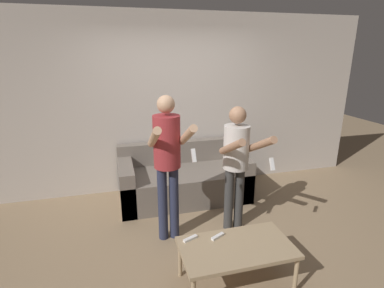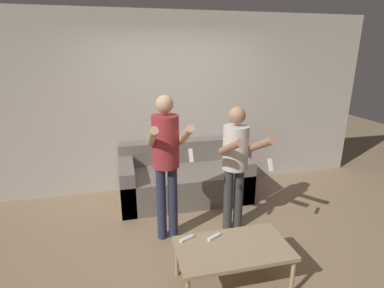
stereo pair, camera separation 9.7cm
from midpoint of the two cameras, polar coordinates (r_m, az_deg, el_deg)
name	(u,v)px [view 2 (the right image)]	position (r m, az deg, el deg)	size (l,w,h in m)	color
ground_plane	(201,243)	(3.67, 2.54, -18.28)	(14.00, 14.00, 0.00)	#937A5B
wall_back	(174,104)	(4.68, -2.92, 7.64)	(6.40, 0.06, 2.70)	beige
couch	(184,180)	(4.54, -0.87, -6.80)	(1.88, 0.91, 0.79)	slate
person_standing_left	(166,155)	(3.28, -4.10, -2.03)	(0.42, 0.68, 1.70)	#282D47
person_standing_right	(236,158)	(3.52, 9.17, -2.56)	(0.42, 0.72, 1.54)	#383838
coffee_table	(233,250)	(2.94, 8.77, -19.40)	(1.04, 0.58, 0.43)	tan
remote_near	(214,237)	(3.00, 5.27, -17.20)	(0.15, 0.10, 0.02)	white
remote_far	(187,239)	(2.96, 0.02, -17.57)	(0.15, 0.09, 0.02)	white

